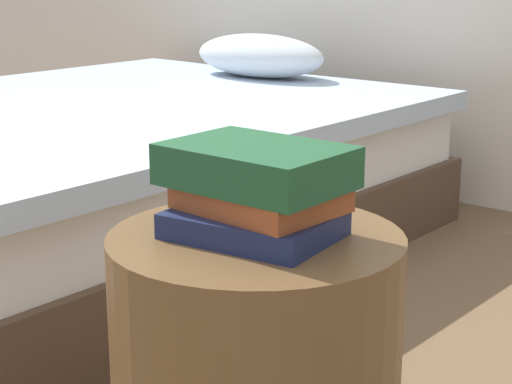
% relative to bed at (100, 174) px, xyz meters
% --- Properties ---
extents(bed, '(1.58, 2.04, 0.62)m').
position_rel_bed_xyz_m(bed, '(0.00, 0.00, 0.00)').
color(bed, '#4C3828').
rests_on(bed, ground_plane).
extents(side_table, '(0.46, 0.46, 0.48)m').
position_rel_bed_xyz_m(side_table, '(1.26, -0.79, 0.01)').
color(side_table, brown).
rests_on(side_table, ground_plane).
extents(book_navy, '(0.26, 0.21, 0.04)m').
position_rel_bed_xyz_m(book_navy, '(1.26, -0.79, 0.27)').
color(book_navy, '#19234C').
rests_on(book_navy, side_table).
extents(book_rust, '(0.24, 0.19, 0.04)m').
position_rel_bed_xyz_m(book_rust, '(1.26, -0.78, 0.31)').
color(book_rust, '#994723').
rests_on(book_rust, book_navy).
extents(book_forest, '(0.27, 0.19, 0.06)m').
position_rel_bed_xyz_m(book_forest, '(1.25, -0.78, 0.36)').
color(book_forest, '#1E512D').
rests_on(book_forest, book_rust).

